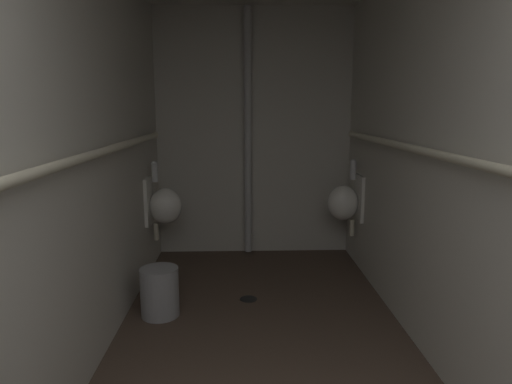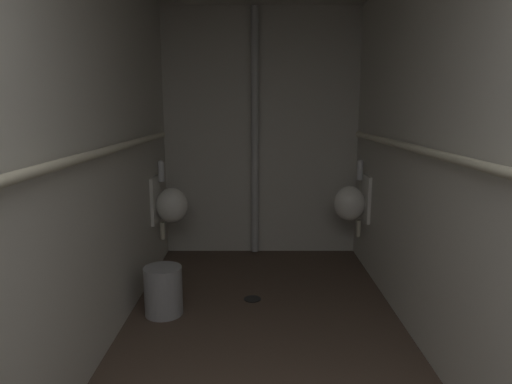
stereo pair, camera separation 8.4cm
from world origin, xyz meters
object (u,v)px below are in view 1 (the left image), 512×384
at_px(floor_drain, 249,299).
at_px(urinal_left_mid, 163,205).
at_px(urinal_right_mid, 345,202).
at_px(waste_bin, 160,292).
at_px(standpipe_back_wall, 248,134).

bearing_deg(floor_drain, urinal_left_mid, 139.29).
relative_size(urinal_right_mid, waste_bin, 2.03).
height_order(urinal_left_mid, standpipe_back_wall, standpipe_back_wall).
distance_m(floor_drain, waste_bin, 0.75).
distance_m(standpipe_back_wall, floor_drain, 1.74).
relative_size(urinal_left_mid, floor_drain, 5.39).
bearing_deg(standpipe_back_wall, urinal_right_mid, -24.72).
bearing_deg(floor_drain, waste_bin, -158.55).
bearing_deg(urinal_right_mid, standpipe_back_wall, 155.28).
relative_size(urinal_left_mid, waste_bin, 2.03).
xyz_separation_m(urinal_right_mid, standpipe_back_wall, (-0.93, 0.43, 0.62)).
distance_m(urinal_right_mid, waste_bin, 1.97).
bearing_deg(urinal_left_mid, waste_bin, -83.10).
distance_m(urinal_right_mid, standpipe_back_wall, 1.20).
distance_m(urinal_left_mid, floor_drain, 1.22).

